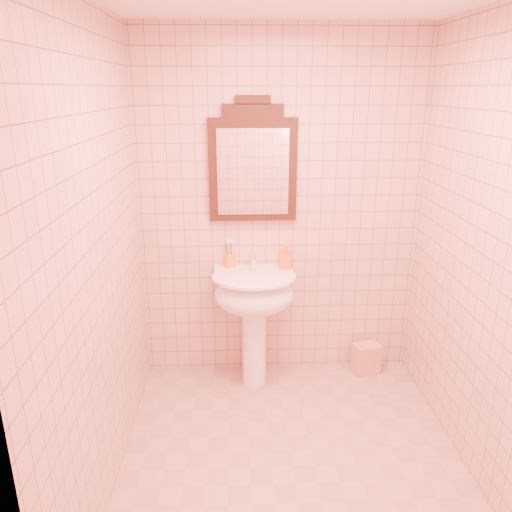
{
  "coord_description": "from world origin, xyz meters",
  "views": [
    {
      "loc": [
        -0.31,
        -2.35,
        2.09
      ],
      "look_at": [
        -0.19,
        0.55,
        1.11
      ],
      "focal_mm": 35.0,
      "sensor_mm": 36.0,
      "label": 1
    }
  ],
  "objects_px": {
    "toothbrush_cup": "(230,260)",
    "soap_dispenser": "(286,256)",
    "pedestal_sink": "(254,302)",
    "towel": "(366,358)",
    "mirror": "(253,165)"
  },
  "relations": [
    {
      "from": "mirror",
      "to": "towel",
      "type": "distance_m",
      "value": 1.71
    },
    {
      "from": "soap_dispenser",
      "to": "towel",
      "type": "xyz_separation_m",
      "value": [
        0.64,
        -0.02,
        -0.83
      ]
    },
    {
      "from": "toothbrush_cup",
      "to": "soap_dispenser",
      "type": "xyz_separation_m",
      "value": [
        0.4,
        -0.04,
        0.04
      ]
    },
    {
      "from": "mirror",
      "to": "soap_dispenser",
      "type": "relative_size",
      "value": 4.66
    },
    {
      "from": "pedestal_sink",
      "to": "soap_dispenser",
      "type": "height_order",
      "value": "soap_dispenser"
    },
    {
      "from": "toothbrush_cup",
      "to": "pedestal_sink",
      "type": "bearing_deg",
      "value": -46.32
    },
    {
      "from": "pedestal_sink",
      "to": "soap_dispenser",
      "type": "distance_m",
      "value": 0.39
    },
    {
      "from": "mirror",
      "to": "soap_dispenser",
      "type": "height_order",
      "value": "mirror"
    },
    {
      "from": "soap_dispenser",
      "to": "towel",
      "type": "bearing_deg",
      "value": 11.22
    },
    {
      "from": "towel",
      "to": "mirror",
      "type": "bearing_deg",
      "value": 174.46
    },
    {
      "from": "soap_dispenser",
      "to": "towel",
      "type": "relative_size",
      "value": 0.76
    },
    {
      "from": "soap_dispenser",
      "to": "towel",
      "type": "height_order",
      "value": "soap_dispenser"
    },
    {
      "from": "soap_dispenser",
      "to": "mirror",
      "type": "bearing_deg",
      "value": 176.22
    },
    {
      "from": "pedestal_sink",
      "to": "towel",
      "type": "height_order",
      "value": "pedestal_sink"
    },
    {
      "from": "toothbrush_cup",
      "to": "towel",
      "type": "height_order",
      "value": "toothbrush_cup"
    }
  ]
}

